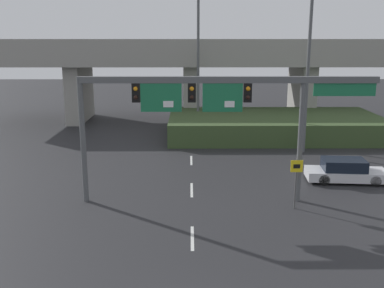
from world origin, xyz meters
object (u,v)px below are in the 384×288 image
object	(u,v)px
signal_gantry	(214,102)
speed_limit_sign	(296,177)
highway_light_pole_far	(198,30)
highway_light_pole_near	(310,35)
parked_sedan_near_right	(345,171)

from	to	relation	value
signal_gantry	speed_limit_sign	distance (m)	5.51
signal_gantry	highway_light_pole_far	xyz separation A→B (m)	(-0.45, 18.17, 3.70)
speed_limit_sign	highway_light_pole_near	size ratio (longest dim) A/B	0.16
highway_light_pole_near	parked_sedan_near_right	xyz separation A→B (m)	(0.76, -7.03, -7.87)
highway_light_pole_near	speed_limit_sign	bearing A→B (deg)	-105.89
speed_limit_sign	highway_light_pole_near	bearing A→B (deg)	74.11
parked_sedan_near_right	signal_gantry	bearing A→B (deg)	-153.30
highway_light_pole_near	parked_sedan_near_right	world-z (taller)	highway_light_pole_near
speed_limit_sign	highway_light_pole_near	world-z (taller)	highway_light_pole_near
parked_sedan_near_right	speed_limit_sign	bearing A→B (deg)	-127.91
speed_limit_sign	highway_light_pole_far	world-z (taller)	highway_light_pole_far
speed_limit_sign	highway_light_pole_near	xyz separation A→B (m)	(3.23, 11.35, 6.83)
signal_gantry	speed_limit_sign	bearing A→B (deg)	-15.07
signal_gantry	parked_sedan_near_right	xyz separation A→B (m)	(8.05, 3.22, -4.60)
signal_gantry	speed_limit_sign	xyz separation A→B (m)	(4.05, -1.09, -3.56)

